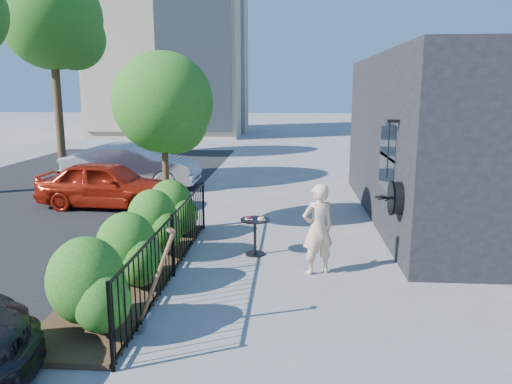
# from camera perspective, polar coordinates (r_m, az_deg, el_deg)

# --- Properties ---
(ground) EXTENTS (120.00, 120.00, 0.00)m
(ground) POSITION_cam_1_polar(r_m,az_deg,el_deg) (8.68, 0.46, -9.82)
(ground) COLOR gray
(ground) RESTS_ON ground
(shop_building) EXTENTS (6.22, 9.00, 4.00)m
(shop_building) POSITION_cam_1_polar(r_m,az_deg,el_deg) (13.57, 25.77, 5.53)
(shop_building) COLOR black
(shop_building) RESTS_ON ground
(fence) EXTENTS (0.05, 6.05, 1.10)m
(fence) POSITION_cam_1_polar(r_m,az_deg,el_deg) (8.71, -9.48, -6.00)
(fence) COLOR black
(fence) RESTS_ON ground
(planting_bed) EXTENTS (1.30, 6.00, 0.08)m
(planting_bed) POSITION_cam_1_polar(r_m,az_deg,el_deg) (9.06, -13.73, -8.95)
(planting_bed) COLOR #382616
(planting_bed) RESTS_ON ground
(shrubs) EXTENTS (1.10, 5.60, 1.24)m
(shrubs) POSITION_cam_1_polar(r_m,az_deg,el_deg) (8.92, -13.13, -4.79)
(shrubs) COLOR #1B5914
(shrubs) RESTS_ON ground
(patio_tree) EXTENTS (2.20, 2.20, 3.94)m
(patio_tree) POSITION_cam_1_polar(r_m,az_deg,el_deg) (11.17, -10.28, 9.35)
(patio_tree) COLOR #3F2B19
(patio_tree) RESTS_ON ground
(street_tree_far) EXTENTS (4.40, 4.40, 8.28)m
(street_tree_far) POSITION_cam_1_polar(r_m,az_deg,el_deg) (24.52, -22.21, 17.27)
(street_tree_far) COLOR #3F2B19
(street_tree_far) RESTS_ON ground
(cafe_table) EXTENTS (0.57, 0.57, 0.76)m
(cafe_table) POSITION_cam_1_polar(r_m,az_deg,el_deg) (9.71, -0.11, -4.38)
(cafe_table) COLOR black
(cafe_table) RESTS_ON ground
(woman) EXTENTS (0.69, 0.59, 1.60)m
(woman) POSITION_cam_1_polar(r_m,az_deg,el_deg) (8.73, 7.08, -4.23)
(woman) COLOR beige
(woman) RESTS_ON ground
(shovel) EXTENTS (0.53, 0.19, 1.47)m
(shovel) POSITION_cam_1_polar(r_m,az_deg,el_deg) (6.79, -11.48, -10.50)
(shovel) COLOR brown
(shovel) RESTS_ON ground
(car_red) EXTENTS (3.87, 1.81, 1.28)m
(car_red) POSITION_cam_1_polar(r_m,az_deg,el_deg) (14.14, -16.60, 0.84)
(car_red) COLOR #A61F0D
(car_red) RESTS_ON ground
(car_silver) EXTENTS (4.36, 1.53, 1.44)m
(car_silver) POSITION_cam_1_polar(r_m,az_deg,el_deg) (16.84, -14.01, 2.93)
(car_silver) COLOR #ABABB0
(car_silver) RESTS_ON ground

